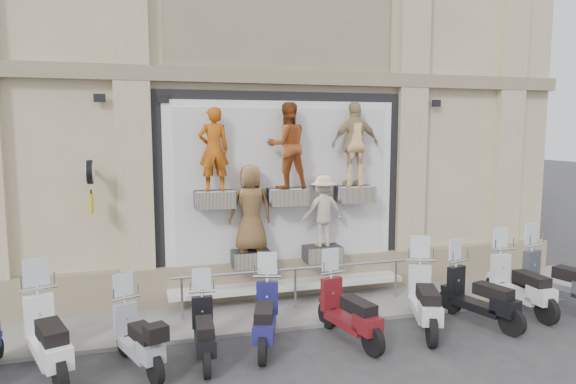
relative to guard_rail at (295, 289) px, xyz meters
The scene contains 15 objects.
ground 2.05m from the guard_rail, 90.00° to the right, with size 90.00×90.00×0.00m, color #303032.
sidewalk 0.44m from the guard_rail, 90.00° to the left, with size 16.00×2.20×0.08m, color gray.
building 7.46m from the guard_rail, 90.00° to the left, with size 14.00×8.60×12.00m, color beige, non-canonical shape.
shop_vitrine 2.13m from the guard_rail, 84.21° to the left, with size 5.60×0.83×4.30m.
guard_rail is the anchor object (origin of this frame).
clock_sign_bracket 4.57m from the guard_rail, behind, with size 0.10×0.80×1.02m.
scooter_b 4.74m from the guard_rail, 159.81° to the right, with size 0.61×2.09×1.70m, color white, non-canonical shape.
scooter_c 3.59m from the guard_rail, 150.47° to the right, with size 0.51×1.75×1.42m, color #93969F, non-canonical shape.
scooter_d 2.72m from the guard_rail, 140.19° to the right, with size 0.50×1.71×1.39m, color black, non-canonical shape.
scooter_e 1.86m from the guard_rail, 123.42° to the right, with size 0.55×1.88×1.53m, color navy, non-canonical shape.
scooter_f 1.79m from the guard_rail, 74.38° to the right, with size 0.56×1.91×1.55m, color #5B0F14, non-canonical shape.
scooter_g 2.63m from the guard_rail, 39.04° to the right, with size 0.60×2.05×1.67m, color silver, non-canonical shape.
scooter_h 3.64m from the guard_rail, 27.19° to the right, with size 0.56×1.92×1.56m, color black, non-canonical shape.
scooter_i 4.65m from the guard_rail, 16.39° to the right, with size 0.59×2.02×1.64m, color silver, non-canonical shape.
scooter_j 5.55m from the guard_rail, 14.52° to the right, with size 0.62×2.11×1.72m, color #33373F, non-canonical shape.
Camera 1 is at (-3.01, -7.80, 3.76)m, focal length 32.00 mm.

